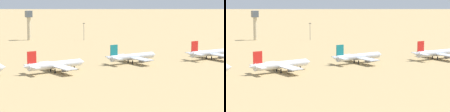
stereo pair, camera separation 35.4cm
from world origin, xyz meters
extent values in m
plane|color=tan|center=(0.00, 0.00, 0.00)|extent=(4000.00, 4000.00, 0.00)
cone|color=silver|center=(-80.39, -1.85, 4.48)|extent=(3.38, 4.20, 4.05)
cylinder|color=silver|center=(-52.87, -5.16, 4.13)|extent=(31.73, 8.09, 3.94)
cone|color=silver|center=(-35.90, -2.88, 4.13)|extent=(3.42, 4.10, 3.74)
cone|color=silver|center=(-69.84, -7.43, 4.72)|extent=(4.35, 3.84, 3.35)
cube|color=red|center=(-66.53, -6.99, 9.30)|extent=(5.14, 1.17, 6.40)
cube|color=silver|center=(-67.05, -3.09, 4.53)|extent=(4.01, 7.05, 0.35)
cube|color=silver|center=(-66.00, -10.89, 4.53)|extent=(4.01, 7.05, 0.35)
cube|color=silver|center=(-51.90, -5.02, 3.54)|extent=(10.82, 32.10, 0.55)
cylinder|color=slate|center=(-51.90, 2.42, 2.16)|extent=(3.80, 2.62, 2.16)
cylinder|color=slate|center=(-49.94, -12.21, 2.16)|extent=(3.80, 2.62, 2.16)
cylinder|color=black|center=(-41.01, -3.56, 1.08)|extent=(0.69, 0.69, 2.16)
cylinder|color=black|center=(-54.65, -3.01, 1.08)|extent=(0.69, 0.69, 2.16)
cylinder|color=black|center=(-54.02, -7.69, 1.08)|extent=(0.69, 0.69, 2.16)
cylinder|color=silver|center=(-0.62, 1.67, 4.01)|extent=(30.77, 6.88, 3.82)
cone|color=silver|center=(15.91, 3.35, 4.01)|extent=(3.21, 3.90, 3.63)
cone|color=silver|center=(-17.14, 0.00, 4.58)|extent=(4.13, 3.61, 3.25)
cube|color=#14727A|center=(-13.91, 0.33, 9.02)|extent=(4.99, 0.98, 6.20)
cube|color=silver|center=(-14.30, 4.12, 4.39)|extent=(3.69, 6.77, 0.34)
cube|color=silver|center=(-13.53, -3.47, 4.39)|extent=(3.69, 6.77, 0.34)
cube|color=silver|center=(0.33, 1.77, 3.44)|extent=(9.54, 31.04, 0.53)
cylinder|color=slate|center=(0.56, 8.99, 2.10)|extent=(3.63, 2.44, 2.10)
cylinder|color=slate|center=(2.01, -5.26, 2.10)|extent=(3.63, 2.44, 2.10)
cylinder|color=black|center=(10.93, 2.84, 1.05)|extent=(0.67, 0.67, 2.10)
cylinder|color=black|center=(-2.27, 3.81, 1.05)|extent=(0.67, 0.67, 2.10)
cylinder|color=black|center=(-1.81, -0.75, 1.05)|extent=(0.67, 0.67, 2.10)
cylinder|color=silver|center=(51.81, -7.96, 4.10)|extent=(31.45, 5.73, 3.91)
cone|color=silver|center=(34.83, -8.95, 4.69)|extent=(4.10, 3.55, 3.32)
cube|color=red|center=(38.15, -8.76, 9.23)|extent=(5.10, 0.78, 6.35)
cube|color=silver|center=(37.92, -4.86, 4.50)|extent=(3.51, 6.82, 0.35)
cube|color=silver|center=(38.38, -12.66, 4.50)|extent=(3.51, 6.82, 0.35)
cube|color=silver|center=(52.78, -7.90, 3.52)|extent=(8.46, 31.61, 0.55)
cylinder|color=slate|center=(53.33, -0.53, 2.15)|extent=(3.64, 2.35, 2.15)
cylinder|color=slate|center=(54.19, -15.16, 2.15)|extent=(3.64, 2.35, 2.15)
cylinder|color=black|center=(63.67, -7.27, 1.07)|extent=(0.68, 0.68, 2.15)
cylinder|color=black|center=(50.21, -5.71, 1.07)|extent=(0.68, 0.68, 2.15)
cylinder|color=black|center=(50.48, -10.39, 1.07)|extent=(0.68, 0.68, 2.15)
cylinder|color=#C6B793|center=(-15.10, 152.77, 9.95)|extent=(3.20, 3.20, 19.89)
cube|color=#4C5660|center=(-15.10, 152.77, 22.70)|extent=(5.20, 5.20, 5.61)
cylinder|color=#59595E|center=(26.57, 129.87, 7.21)|extent=(0.36, 0.36, 14.42)
cube|color=#333333|center=(26.57, 129.87, 14.67)|extent=(1.80, 0.50, 0.50)
camera|label=1|loc=(-144.27, -240.29, 45.28)|focal=75.70mm
camera|label=2|loc=(-143.95, -240.46, 45.28)|focal=75.70mm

